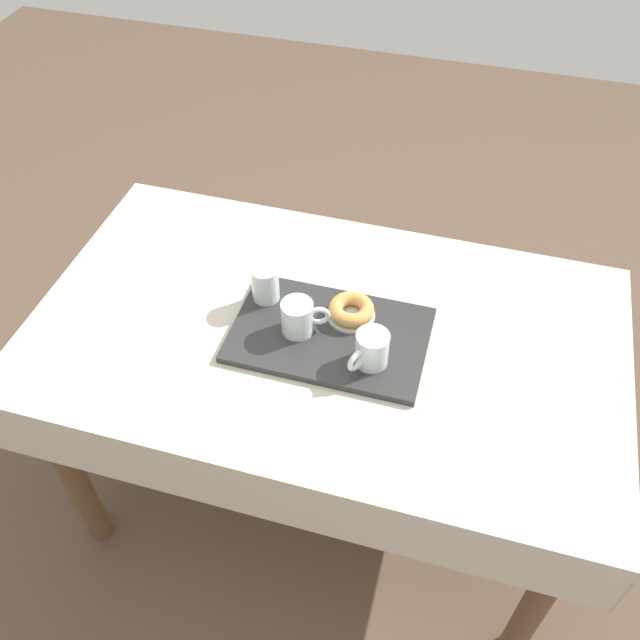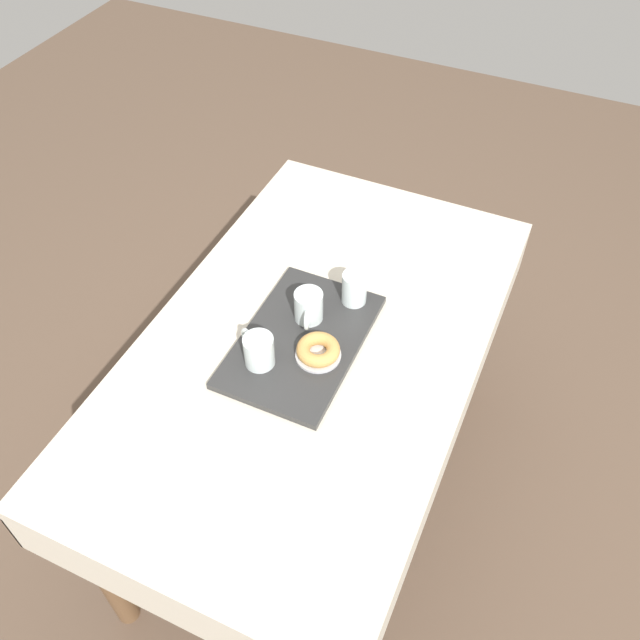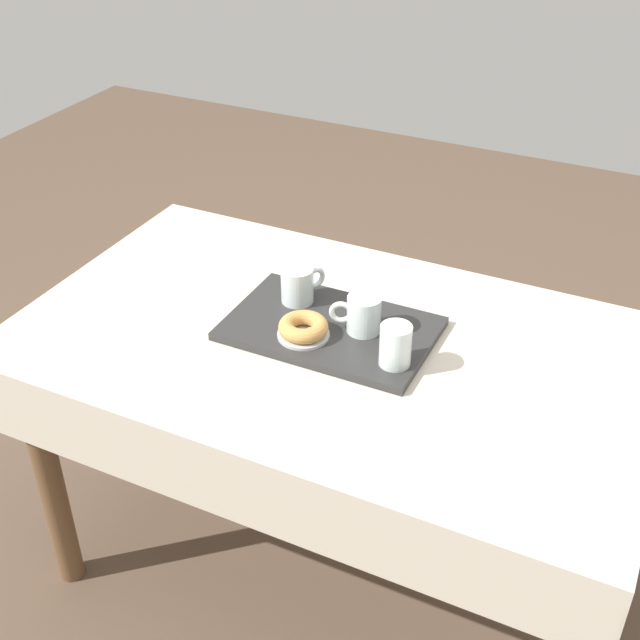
{
  "view_description": "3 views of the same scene",
  "coord_description": "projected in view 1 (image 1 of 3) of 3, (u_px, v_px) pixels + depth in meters",
  "views": [
    {
      "loc": [
        -0.28,
        1.04,
        1.92
      ],
      "look_at": [
        0.01,
        0.01,
        0.78
      ],
      "focal_mm": 38.09,
      "sensor_mm": 36.0,
      "label": 1
    },
    {
      "loc": [
        -1.01,
        -0.48,
        2.04
      ],
      "look_at": [
        0.03,
        -0.01,
        0.79
      ],
      "focal_mm": 37.73,
      "sensor_mm": 36.0,
      "label": 2
    },
    {
      "loc": [
        0.63,
        -1.36,
        1.79
      ],
      "look_at": [
        -0.02,
        -0.02,
        0.8
      ],
      "focal_mm": 47.05,
      "sensor_mm": 36.0,
      "label": 3
    }
  ],
  "objects": [
    {
      "name": "ground_plane",
      "position": [
        324.0,
        488.0,
        2.14
      ],
      "size": [
        6.0,
        6.0,
        0.0
      ],
      "primitive_type": "plane",
      "color": "brown"
    },
    {
      "name": "dining_table",
      "position": [
        325.0,
        355.0,
        1.67
      ],
      "size": [
        1.39,
        0.82,
        0.74
      ],
      "color": "beige",
      "rests_on": "ground"
    },
    {
      "name": "serving_tray",
      "position": [
        330.0,
        335.0,
        1.57
      ],
      "size": [
        0.45,
        0.29,
        0.02
      ],
      "primitive_type": "cube",
      "color": "#2D2D2D",
      "rests_on": "dining_table"
    },
    {
      "name": "tea_mug_left",
      "position": [
        371.0,
        350.0,
        1.48
      ],
      "size": [
        0.08,
        0.11,
        0.08
      ],
      "color": "silver",
      "rests_on": "serving_tray"
    },
    {
      "name": "tea_mug_right",
      "position": [
        298.0,
        318.0,
        1.54
      ],
      "size": [
        0.11,
        0.07,
        0.08
      ],
      "color": "silver",
      "rests_on": "serving_tray"
    },
    {
      "name": "water_glass_near",
      "position": [
        265.0,
        285.0,
        1.62
      ],
      "size": [
        0.07,
        0.07,
        0.09
      ],
      "color": "silver",
      "rests_on": "serving_tray"
    },
    {
      "name": "donut_plate_left",
      "position": [
        351.0,
        315.0,
        1.6
      ],
      "size": [
        0.11,
        0.11,
        0.01
      ],
      "primitive_type": "cylinder",
      "color": "silver",
      "rests_on": "serving_tray"
    },
    {
      "name": "sugar_donut_left",
      "position": [
        351.0,
        309.0,
        1.58
      ],
      "size": [
        0.11,
        0.11,
        0.03
      ],
      "primitive_type": "torus",
      "color": "tan",
      "rests_on": "donut_plate_left"
    }
  ]
}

